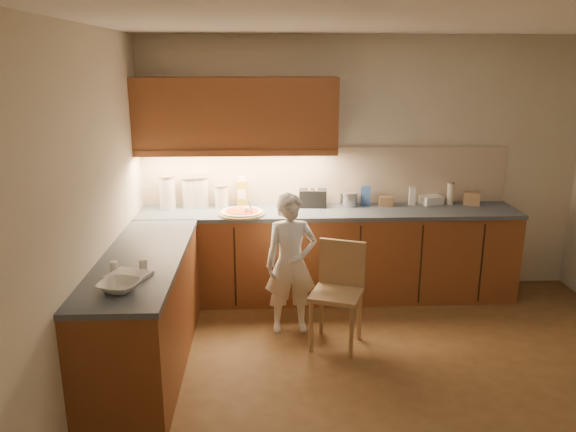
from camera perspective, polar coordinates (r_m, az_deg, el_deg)
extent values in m
plane|color=brown|center=(4.47, 11.46, -16.59)|extent=(4.50, 4.50, 0.00)
cube|color=beige|center=(5.84, 7.55, 5.03)|extent=(4.50, 0.04, 2.60)
cube|color=beige|center=(2.21, 25.99, -14.65)|extent=(4.50, 0.04, 2.60)
cube|color=beige|center=(4.01, -20.42, -0.70)|extent=(0.04, 4.00, 2.60)
cube|color=white|center=(3.80, 13.67, 18.85)|extent=(4.50, 4.00, 0.04)
cube|color=brown|center=(5.73, 4.05, -4.01)|extent=(3.75, 0.60, 0.88)
cube|color=brown|center=(4.59, -14.27, -9.63)|extent=(0.60, 2.00, 0.88)
cube|color=#404D5C|center=(5.59, 4.14, 0.44)|extent=(3.77, 0.62, 0.04)
cube|color=#404D5C|center=(4.41, -14.67, -4.21)|extent=(0.62, 2.02, 0.04)
cube|color=black|center=(5.48, -11.71, -5.23)|extent=(0.02, 0.01, 0.80)
cube|color=black|center=(5.42, -5.41, -5.22)|extent=(0.02, 0.01, 0.80)
cube|color=black|center=(5.42, 0.97, -5.14)|extent=(0.02, 0.01, 0.80)
cube|color=black|center=(5.48, 7.27, -5.01)|extent=(0.02, 0.01, 0.80)
cube|color=black|center=(5.61, 13.34, -4.82)|extent=(0.02, 0.01, 0.80)
cube|color=black|center=(5.80, 19.06, -4.59)|extent=(0.02, 0.01, 0.80)
cube|color=beige|center=(5.79, 3.88, 4.13)|extent=(3.75, 0.02, 0.58)
cube|color=brown|center=(5.51, -5.30, 10.25)|extent=(1.95, 0.35, 0.70)
cube|color=brown|center=(5.38, -5.30, 6.36)|extent=(1.95, 0.02, 0.06)
cylinder|color=#A08550|center=(5.41, -4.73, 0.25)|extent=(0.45, 0.45, 0.02)
cylinder|color=beige|center=(5.41, -4.73, 0.44)|extent=(0.40, 0.40, 0.02)
cylinder|color=#B83718|center=(5.41, -4.73, 0.55)|extent=(0.32, 0.32, 0.01)
sphere|color=white|center=(5.36, -4.18, 0.66)|extent=(0.06, 0.06, 0.06)
cylinder|color=white|center=(5.30, -3.81, 0.80)|extent=(0.07, 0.10, 0.18)
imported|color=white|center=(4.94, 0.30, -4.87)|extent=(0.48, 0.34, 1.26)
cylinder|color=tan|center=(4.73, 2.35, -11.21)|extent=(0.04, 0.04, 0.45)
cylinder|color=tan|center=(4.66, 6.45, -11.74)|extent=(0.04, 0.04, 0.45)
cylinder|color=tan|center=(5.03, 3.43, -9.54)|extent=(0.04, 0.04, 0.45)
cylinder|color=tan|center=(4.96, 7.28, -10.01)|extent=(0.04, 0.04, 0.45)
cube|color=tan|center=(4.74, 4.94, -7.95)|extent=(0.51, 0.51, 0.04)
cube|color=tan|center=(4.82, 5.51, -4.72)|extent=(0.39, 0.17, 0.40)
imported|color=white|center=(3.79, -16.76, -6.84)|extent=(0.32, 0.32, 0.06)
cylinder|color=silver|center=(5.71, -12.17, 2.28)|extent=(0.16, 0.16, 0.31)
cylinder|color=tan|center=(5.68, -12.27, 3.93)|extent=(0.17, 0.17, 0.02)
cylinder|color=silver|center=(5.73, -9.90, 2.30)|extent=(0.16, 0.16, 0.28)
cylinder|color=gray|center=(5.70, -9.97, 3.80)|extent=(0.18, 0.18, 0.02)
cylinder|color=white|center=(5.72, -8.89, 2.35)|extent=(0.16, 0.16, 0.29)
cylinder|color=gray|center=(5.68, -8.95, 3.88)|extent=(0.17, 0.17, 0.02)
cylinder|color=white|center=(5.67, -6.77, 1.92)|extent=(0.13, 0.13, 0.21)
cylinder|color=tan|center=(5.65, -6.81, 3.06)|extent=(0.14, 0.14, 0.02)
cube|color=gold|center=(5.71, -4.74, 2.31)|extent=(0.11, 0.09, 0.26)
cube|color=silver|center=(5.67, -4.77, 3.83)|extent=(0.07, 0.06, 0.05)
cube|color=black|center=(5.67, 2.53, 1.82)|extent=(0.29, 0.18, 0.18)
cube|color=#B1B1B6|center=(5.65, 2.20, 2.71)|extent=(0.04, 0.12, 0.00)
cube|color=#B1B1B6|center=(5.65, 2.89, 2.70)|extent=(0.04, 0.12, 0.00)
cylinder|color=silver|center=(5.73, 6.14, 1.67)|extent=(0.18, 0.18, 0.13)
cylinder|color=silver|center=(5.72, 6.16, 2.37)|extent=(0.19, 0.19, 0.01)
cube|color=#315395|center=(5.78, 7.89, 2.05)|extent=(0.11, 0.09, 0.20)
cube|color=#A17A56|center=(5.79, 9.91, 1.50)|extent=(0.15, 0.11, 0.10)
cube|color=white|center=(5.87, 12.50, 1.98)|extent=(0.07, 0.07, 0.19)
cube|color=white|center=(5.97, 14.39, 1.59)|extent=(0.25, 0.21, 0.08)
cylinder|color=white|center=(6.00, 16.15, 2.17)|extent=(0.07, 0.07, 0.22)
cylinder|color=gray|center=(5.97, 16.24, 3.25)|extent=(0.07, 0.07, 0.01)
cube|color=tan|center=(6.07, 18.18, 1.71)|extent=(0.20, 0.18, 0.13)
cube|color=silver|center=(4.03, -15.88, -5.79)|extent=(0.33, 0.29, 0.02)
cylinder|color=white|center=(4.14, -17.28, -4.91)|extent=(0.07, 0.07, 0.07)
cylinder|color=white|center=(4.11, -14.52, -4.83)|extent=(0.07, 0.07, 0.08)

